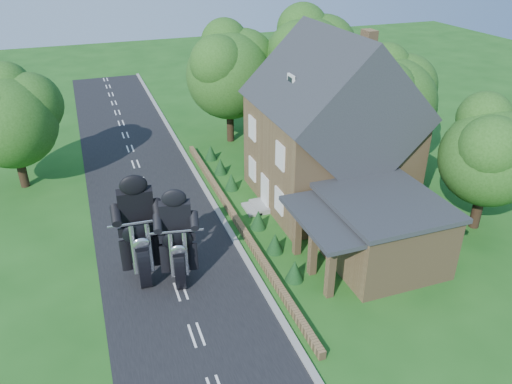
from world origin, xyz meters
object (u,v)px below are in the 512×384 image
object	(u,v)px
garden_wall	(236,219)
annex	(379,229)
motorcycle_lead	(180,268)
house	(330,132)
motorcycle_follow	(143,264)

from	to	relation	value
garden_wall	annex	size ratio (longest dim) A/B	3.12
annex	motorcycle_lead	xyz separation A→B (m)	(-9.68, 1.60, -1.02)
garden_wall	house	size ratio (longest dim) A/B	2.15
house	annex	world-z (taller)	house
garden_wall	house	world-z (taller)	house
garden_wall	annex	xyz separation A→B (m)	(5.57, -5.80, 1.57)
motorcycle_lead	house	bearing A→B (deg)	-142.69
house	motorcycle_follow	world-z (taller)	house
motorcycle_lead	motorcycle_follow	world-z (taller)	motorcycle_follow
motorcycle_follow	garden_wall	bearing A→B (deg)	-145.90
annex	motorcycle_lead	size ratio (longest dim) A/B	4.39
motorcycle_lead	motorcycle_follow	distance (m)	1.77
annex	motorcycle_follow	world-z (taller)	annex
house	motorcycle_follow	xyz separation A→B (m)	(-11.89, -4.42, -3.51)
motorcycle_lead	annex	bearing A→B (deg)	-178.87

